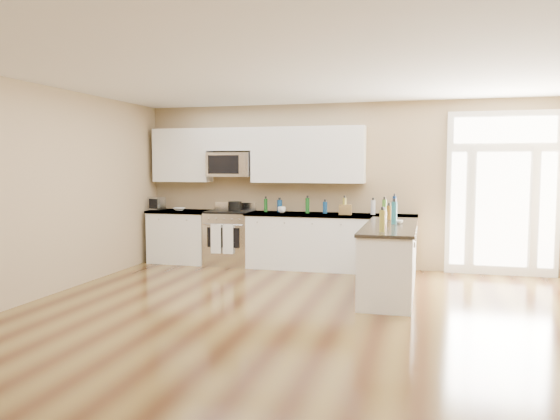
% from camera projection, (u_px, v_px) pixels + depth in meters
% --- Properties ---
extents(ground, '(8.00, 8.00, 0.00)m').
position_uv_depth(ground, '(283.00, 337.00, 5.57)').
color(ground, '#472914').
extents(room_shell, '(8.00, 8.00, 8.00)m').
position_uv_depth(room_shell, '(283.00, 169.00, 5.43)').
color(room_shell, tan).
rests_on(room_shell, ground).
extents(back_cabinet_left, '(1.10, 0.66, 0.94)m').
position_uv_depth(back_cabinet_left, '(181.00, 238.00, 9.83)').
color(back_cabinet_left, white).
rests_on(back_cabinet_left, ground).
extents(back_cabinet_right, '(2.85, 0.66, 0.94)m').
position_uv_depth(back_cabinet_right, '(330.00, 244.00, 9.13)').
color(back_cabinet_right, white).
rests_on(back_cabinet_right, ground).
extents(peninsula_cabinet, '(0.69, 2.32, 0.94)m').
position_uv_depth(peninsula_cabinet, '(390.00, 262.00, 7.46)').
color(peninsula_cabinet, white).
rests_on(peninsula_cabinet, ground).
extents(upper_cabinet_left, '(1.04, 0.33, 0.95)m').
position_uv_depth(upper_cabinet_left, '(183.00, 155.00, 9.85)').
color(upper_cabinet_left, white).
rests_on(upper_cabinet_left, room_shell).
extents(upper_cabinet_right, '(1.94, 0.33, 0.95)m').
position_uv_depth(upper_cabinet_right, '(308.00, 155.00, 9.25)').
color(upper_cabinet_right, white).
rests_on(upper_cabinet_right, room_shell).
extents(upper_cabinet_short, '(0.82, 0.33, 0.40)m').
position_uv_depth(upper_cabinet_short, '(231.00, 139.00, 9.59)').
color(upper_cabinet_short, white).
rests_on(upper_cabinet_short, room_shell).
extents(microwave, '(0.78, 0.41, 0.42)m').
position_uv_depth(microwave, '(230.00, 165.00, 9.59)').
color(microwave, silver).
rests_on(microwave, room_shell).
extents(entry_door, '(1.70, 0.10, 2.60)m').
position_uv_depth(entry_door, '(502.00, 194.00, 8.62)').
color(entry_door, white).
rests_on(entry_door, ground).
extents(kitchen_range, '(0.79, 0.69, 1.08)m').
position_uv_depth(kitchen_range, '(230.00, 238.00, 9.58)').
color(kitchen_range, silver).
rests_on(kitchen_range, ground).
extents(stockpot, '(0.30, 0.30, 0.18)m').
position_uv_depth(stockpot, '(235.00, 206.00, 9.53)').
color(stockpot, black).
rests_on(stockpot, kitchen_range).
extents(toaster_oven, '(0.34, 0.30, 0.24)m').
position_uv_depth(toaster_oven, '(156.00, 203.00, 9.91)').
color(toaster_oven, silver).
rests_on(toaster_oven, back_cabinet_left).
extents(cardboard_box, '(0.21, 0.16, 0.17)m').
position_uv_depth(cardboard_box, '(345.00, 210.00, 8.93)').
color(cardboard_box, brown).
rests_on(cardboard_box, back_cabinet_right).
extents(bowl_left, '(0.23, 0.23, 0.05)m').
position_uv_depth(bowl_left, '(179.00, 209.00, 9.71)').
color(bowl_left, white).
rests_on(bowl_left, back_cabinet_left).
extents(bowl_peninsula, '(0.19, 0.19, 0.05)m').
position_uv_depth(bowl_peninsula, '(397.00, 222.00, 7.57)').
color(bowl_peninsula, white).
rests_on(bowl_peninsula, peninsula_cabinet).
extents(cup_counter, '(0.17, 0.17, 0.10)m').
position_uv_depth(cup_counter, '(282.00, 210.00, 9.28)').
color(cup_counter, white).
rests_on(cup_counter, back_cabinet_right).
extents(counter_bottles, '(2.34, 2.46, 0.32)m').
position_uv_depth(counter_bottles, '(354.00, 210.00, 8.25)').
color(counter_bottles, '#19591E').
rests_on(counter_bottles, back_cabinet_right).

